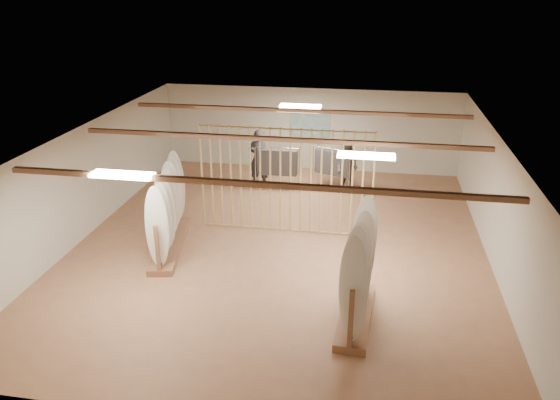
% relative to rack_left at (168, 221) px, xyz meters
% --- Properties ---
extents(floor, '(12.00, 12.00, 0.00)m').
position_rel_rack_left_xyz_m(floor, '(2.65, 0.60, -0.71)').
color(floor, '#AB7553').
rests_on(floor, ground).
extents(ceiling, '(12.00, 12.00, 0.00)m').
position_rel_rack_left_xyz_m(ceiling, '(2.65, 0.60, 2.09)').
color(ceiling, '#9A9792').
rests_on(ceiling, ground).
extents(wall_back, '(12.00, 0.00, 12.00)m').
position_rel_rack_left_xyz_m(wall_back, '(2.65, 6.60, 0.69)').
color(wall_back, beige).
rests_on(wall_back, ground).
extents(wall_front, '(12.00, 0.00, 12.00)m').
position_rel_rack_left_xyz_m(wall_front, '(2.65, -5.40, 0.69)').
color(wall_front, beige).
rests_on(wall_front, ground).
extents(wall_left, '(0.00, 12.00, 12.00)m').
position_rel_rack_left_xyz_m(wall_left, '(-2.35, 0.60, 0.69)').
color(wall_left, beige).
rests_on(wall_left, ground).
extents(wall_right, '(0.00, 12.00, 12.00)m').
position_rel_rack_left_xyz_m(wall_right, '(7.65, 0.60, 0.69)').
color(wall_right, beige).
rests_on(wall_right, ground).
extents(ceiling_slats, '(9.50, 6.12, 0.10)m').
position_rel_rack_left_xyz_m(ceiling_slats, '(2.65, 0.60, 2.01)').
color(ceiling_slats, '#906141').
rests_on(ceiling_slats, ground).
extents(light_panels, '(1.20, 0.35, 0.06)m').
position_rel_rack_left_xyz_m(light_panels, '(2.65, 0.60, 2.03)').
color(light_panels, white).
rests_on(light_panels, ground).
extents(bamboo_partition, '(4.45, 0.05, 2.78)m').
position_rel_rack_left_xyz_m(bamboo_partition, '(2.65, 1.40, 0.69)').
color(bamboo_partition, tan).
rests_on(bamboo_partition, ground).
extents(poster, '(1.40, 0.03, 0.90)m').
position_rel_rack_left_xyz_m(poster, '(2.65, 6.58, 0.89)').
color(poster, teal).
rests_on(poster, ground).
extents(rack_left, '(1.12, 3.03, 2.08)m').
position_rel_rack_left_xyz_m(rack_left, '(0.00, 0.00, 0.00)').
color(rack_left, '#906141').
rests_on(rack_left, floor).
extents(rack_right, '(0.73, 2.30, 2.16)m').
position_rel_rack_left_xyz_m(rack_right, '(4.65, -2.34, 0.02)').
color(rack_right, '#906141').
rests_on(rack_right, floor).
extents(clothing_rack_a, '(1.32, 0.35, 1.41)m').
position_rel_rack_left_xyz_m(clothing_rack_a, '(1.92, 4.36, 0.21)').
color(clothing_rack_a, silver).
rests_on(clothing_rack_a, floor).
extents(clothing_rack_b, '(1.19, 0.71, 1.34)m').
position_rel_rack_left_xyz_m(clothing_rack_b, '(3.63, 4.73, 0.16)').
color(clothing_rack_b, silver).
rests_on(clothing_rack_b, floor).
extents(shopper_a, '(0.81, 0.58, 2.13)m').
position_rel_rack_left_xyz_m(shopper_a, '(1.31, 4.50, 0.35)').
color(shopper_a, '#25262C').
rests_on(shopper_a, floor).
extents(shopper_b, '(1.08, 1.02, 1.78)m').
position_rel_rack_left_xyz_m(shopper_b, '(4.06, 4.48, 0.18)').
color(shopper_b, '#403531').
rests_on(shopper_b, floor).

